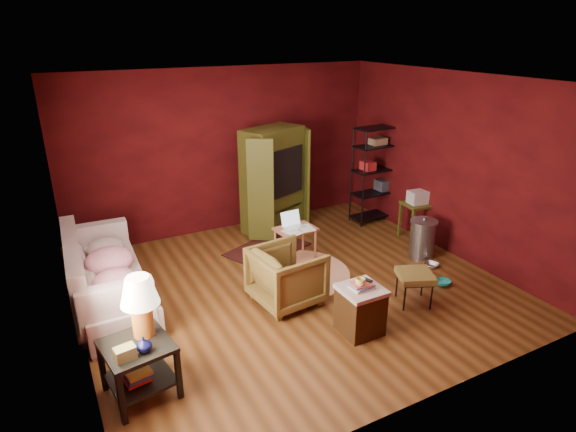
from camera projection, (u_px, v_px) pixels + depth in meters
name	position (u px, v px, depth m)	size (l,w,h in m)	color
room	(293.00, 193.00, 6.18)	(5.54, 5.04, 2.84)	brown
sofa	(106.00, 278.00, 6.11)	(2.14, 0.62, 0.84)	beige
armchair	(287.00, 273.00, 6.22)	(0.81, 0.76, 0.83)	black
pet_bowl_steel	(432.00, 260.00, 7.25)	(0.22, 0.05, 0.22)	silver
pet_bowl_turquoise	(444.00, 278.00, 6.74)	(0.22, 0.07, 0.22)	#26B2B1
vase	(144.00, 345.00, 4.43)	(0.14, 0.15, 0.14)	#0B0D3B
mug	(360.00, 281.00, 5.44)	(0.11, 0.09, 0.11)	#F7E279
side_table	(139.00, 326.00, 4.58)	(0.71, 0.71, 1.22)	black
sofa_cushions	(102.00, 277.00, 6.10)	(0.93, 2.15, 0.89)	beige
hamper	(360.00, 309.00, 5.64)	(0.48, 0.48, 0.67)	#42250F
footstool	(415.00, 277.00, 6.20)	(0.57, 0.57, 0.45)	black
rug_round	(297.00, 273.00, 7.09)	(1.58, 1.58, 0.01)	white
rug_oriental	(267.00, 249.00, 7.83)	(1.49, 1.27, 0.01)	#4B1514
laptop_desk	(295.00, 231.00, 7.39)	(0.63, 0.52, 0.75)	#C47559
tv_armoire	(274.00, 178.00, 8.31)	(1.34, 1.06, 1.82)	#4B4815
wire_shelving	(376.00, 170.00, 8.73)	(0.88, 0.41, 1.76)	black
small_stand	(417.00, 203.00, 8.05)	(0.47, 0.47, 0.85)	#4B4815
trash_can	(422.00, 238.00, 7.51)	(0.48, 0.48, 0.66)	gray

